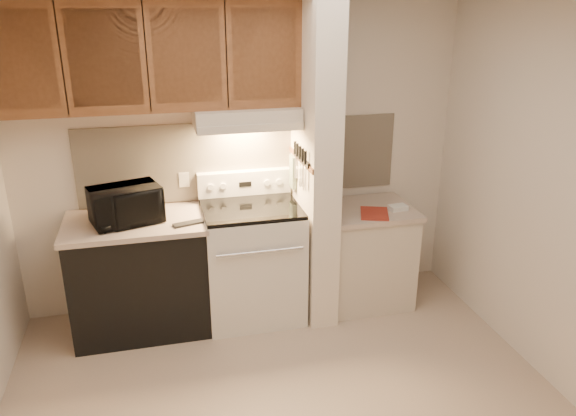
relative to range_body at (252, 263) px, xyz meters
name	(u,v)px	position (x,y,z in m)	size (l,w,h in m)	color
floor	(286,404)	(0.00, -1.16, -0.46)	(3.60, 3.60, 0.00)	#BDA590
wall_back	(242,157)	(0.00, 0.34, 0.79)	(3.60, 0.02, 2.50)	silver
wall_right	(559,200)	(1.80, -1.16, 0.79)	(0.02, 3.00, 2.50)	silver
backsplash	(243,159)	(0.00, 0.33, 0.78)	(2.60, 0.02, 0.63)	beige
range_body	(252,263)	(0.00, 0.00, 0.00)	(0.76, 0.65, 0.92)	silver
oven_window	(260,276)	(0.00, -0.32, 0.04)	(0.50, 0.01, 0.30)	black
oven_handle	(260,252)	(0.00, -0.35, 0.26)	(0.02, 0.02, 0.65)	silver
cooktop	(251,208)	(0.00, 0.00, 0.48)	(0.74, 0.64, 0.03)	black
range_backguard	(244,183)	(0.00, 0.28, 0.59)	(0.76, 0.08, 0.20)	silver
range_display	(245,184)	(0.00, 0.24, 0.59)	(0.10, 0.01, 0.04)	black
range_knob_left_outer	(211,187)	(-0.28, 0.24, 0.59)	(0.05, 0.05, 0.02)	silver
range_knob_left_inner	(223,186)	(-0.18, 0.24, 0.59)	(0.05, 0.05, 0.02)	silver
range_knob_right_inner	(267,183)	(0.18, 0.24, 0.59)	(0.05, 0.05, 0.02)	silver
range_knob_right_outer	(279,182)	(0.28, 0.24, 0.59)	(0.05, 0.05, 0.02)	silver
dishwasher_front	(140,277)	(-0.88, 0.01, -0.03)	(1.00, 0.63, 0.87)	black
left_countertop	(135,223)	(-0.88, 0.01, 0.43)	(1.04, 0.67, 0.04)	#C1AA99
spoon_rest	(188,223)	(-0.49, -0.16, 0.46)	(0.22, 0.07, 0.02)	black
teal_jar	(141,205)	(-0.83, 0.22, 0.49)	(0.08, 0.08, 0.09)	#1B5D4C
outlet	(184,180)	(-0.48, 0.32, 0.64)	(0.08, 0.01, 0.12)	beige
microwave	(125,205)	(-0.93, -0.01, 0.59)	(0.49, 0.33, 0.27)	black
partition_pillar	(315,165)	(0.51, -0.01, 0.79)	(0.22, 0.70, 2.50)	#F1E3CF
pillar_trim	(300,159)	(0.39, -0.01, 0.84)	(0.01, 0.70, 0.04)	brown
knife_strip	(301,159)	(0.39, -0.06, 0.86)	(0.02, 0.42, 0.04)	black
knife_blade_a	(305,177)	(0.38, -0.20, 0.76)	(0.01, 0.04, 0.16)	silver
knife_handle_a	(305,158)	(0.38, -0.21, 0.91)	(0.02, 0.02, 0.10)	black
knife_blade_b	(302,175)	(0.38, -0.12, 0.75)	(0.01, 0.04, 0.18)	silver
knife_handle_b	(303,155)	(0.38, -0.14, 0.91)	(0.02, 0.02, 0.10)	black
knife_blade_c	(300,174)	(0.38, -0.07, 0.74)	(0.01, 0.04, 0.20)	silver
knife_handle_c	(300,153)	(0.38, -0.06, 0.91)	(0.02, 0.02, 0.10)	black
knife_blade_d	(297,168)	(0.38, 0.02, 0.76)	(0.01, 0.04, 0.16)	silver
knife_handle_d	(297,150)	(0.38, 0.02, 0.91)	(0.02, 0.02, 0.10)	black
knife_blade_e	(295,167)	(0.38, 0.10, 0.75)	(0.01, 0.04, 0.18)	silver
knife_handle_e	(295,148)	(0.38, 0.09, 0.91)	(0.02, 0.02, 0.10)	black
oven_mitt	(293,172)	(0.38, 0.17, 0.69)	(0.03, 0.11, 0.26)	gray
right_cab_base	(365,257)	(0.97, -0.01, -0.06)	(0.70, 0.60, 0.81)	beige
right_countertop	(368,210)	(0.97, -0.01, 0.37)	(0.74, 0.64, 0.04)	#C1AA99
red_folder	(374,213)	(0.97, -0.15, 0.39)	(0.22, 0.29, 0.01)	maroon
white_box	(398,208)	(1.19, -0.11, 0.41)	(0.14, 0.10, 0.04)	white
range_hood	(246,117)	(0.00, 0.12, 1.17)	(0.78, 0.44, 0.15)	beige
hood_lip	(251,128)	(0.00, -0.08, 1.12)	(0.78, 0.04, 0.06)	beige
upper_cabinets	(146,55)	(-0.69, 0.17, 1.62)	(2.18, 0.33, 0.77)	brown
cab_door_a	(17,60)	(-1.51, 0.01, 1.62)	(0.46, 0.01, 0.63)	brown
cab_gap_a	(61,59)	(-1.23, 0.01, 1.62)	(0.01, 0.01, 0.73)	black
cab_door_b	(105,58)	(-0.96, 0.01, 1.62)	(0.46, 0.01, 0.63)	brown
cab_gap_b	(146,57)	(-0.69, 0.01, 1.62)	(0.01, 0.01, 0.73)	black
cab_door_c	(187,56)	(-0.42, 0.01, 1.62)	(0.46, 0.01, 0.63)	brown
cab_gap_c	(226,55)	(-0.14, 0.01, 1.62)	(0.01, 0.01, 0.73)	black
cab_door_d	(265,55)	(0.13, 0.01, 1.62)	(0.46, 0.01, 0.63)	brown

